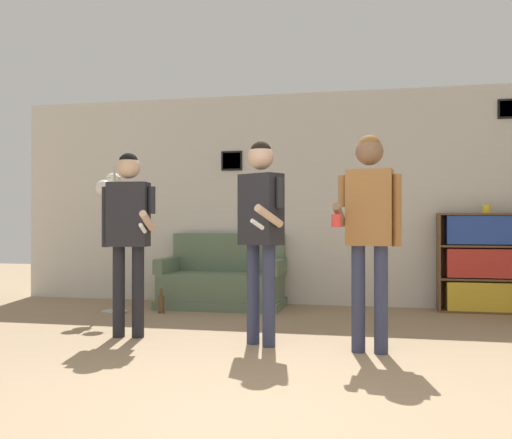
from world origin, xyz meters
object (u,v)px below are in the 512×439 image
(floor_lamp, at_px, (114,197))
(bottle_on_floor, at_px, (161,303))
(bookshelf, at_px, (485,263))
(person_player_foreground_center, at_px, (261,219))
(person_watcher_holding_cup, at_px, (369,218))
(couch, at_px, (223,283))
(drinking_cup, at_px, (487,209))
(person_player_foreground_left, at_px, (128,224))

(floor_lamp, xyz_separation_m, bottle_on_floor, (0.53, 0.11, -1.22))
(bookshelf, relative_size, person_player_foreground_center, 0.67)
(person_watcher_holding_cup, bearing_deg, couch, 129.56)
(drinking_cup, bearing_deg, person_watcher_holding_cup, -118.81)
(couch, relative_size, drinking_cup, 15.62)
(floor_lamp, bearing_deg, couch, 34.37)
(person_watcher_holding_cup, bearing_deg, bookshelf, 61.45)
(bookshelf, bearing_deg, person_watcher_holding_cup, -118.55)
(person_watcher_holding_cup, xyz_separation_m, drinking_cup, (1.31, 2.39, 0.12))
(person_player_foreground_center, distance_m, bottle_on_floor, 2.28)
(person_watcher_holding_cup, height_order, drinking_cup, person_watcher_holding_cup)
(bottle_on_floor, bearing_deg, floor_lamp, -167.98)
(person_player_foreground_center, relative_size, bottle_on_floor, 6.06)
(floor_lamp, bearing_deg, person_watcher_holding_cup, -26.44)
(bookshelf, height_order, person_player_foreground_center, person_player_foreground_center)
(floor_lamp, distance_m, person_player_foreground_left, 1.49)
(bottle_on_floor, bearing_deg, bookshelf, 12.74)
(bookshelf, relative_size, drinking_cup, 11.91)
(person_player_foreground_center, height_order, person_watcher_holding_cup, person_watcher_holding_cup)
(couch, bearing_deg, bookshelf, 3.59)
(floor_lamp, distance_m, bottle_on_floor, 1.34)
(person_player_foreground_left, height_order, person_player_foreground_center, person_player_foreground_center)
(person_player_foreground_center, relative_size, drinking_cup, 17.90)
(couch, xyz_separation_m, person_player_foreground_center, (0.90, -2.09, 0.78))
(person_player_foreground_left, relative_size, person_watcher_holding_cup, 0.96)
(floor_lamp, xyz_separation_m, person_player_foreground_center, (1.99, -1.34, -0.26))
(floor_lamp, relative_size, drinking_cup, 17.85)
(person_player_foreground_center, xyz_separation_m, person_watcher_holding_cup, (0.91, -0.10, 0.01))
(couch, xyz_separation_m, floor_lamp, (-1.09, -0.75, 1.04))
(person_player_foreground_center, bearing_deg, floor_lamp, 146.08)
(bookshelf, bearing_deg, bottle_on_floor, -167.26)
(person_player_foreground_center, bearing_deg, couch, 113.33)
(floor_lamp, relative_size, bottle_on_floor, 6.04)
(couch, relative_size, bookshelf, 1.31)
(bookshelf, xyz_separation_m, person_watcher_holding_cup, (-1.30, -2.39, 0.51))
(bottle_on_floor, distance_m, drinking_cup, 3.93)
(floor_lamp, height_order, bottle_on_floor, floor_lamp)
(floor_lamp, bearing_deg, bookshelf, 12.65)
(couch, height_order, bottle_on_floor, couch)
(floor_lamp, relative_size, person_player_foreground_center, 1.00)
(couch, height_order, person_watcher_holding_cup, person_watcher_holding_cup)
(couch, relative_size, person_player_foreground_center, 0.87)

